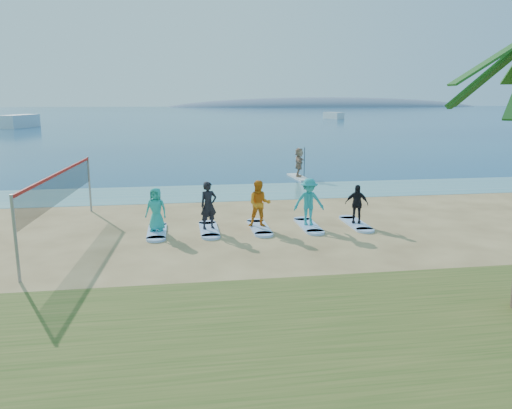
{
  "coord_description": "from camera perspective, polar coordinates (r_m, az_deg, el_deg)",
  "views": [
    {
      "loc": [
        -2.05,
        -16.28,
        5.04
      ],
      "look_at": [
        0.85,
        2.0,
        1.1
      ],
      "focal_mm": 35.0,
      "sensor_mm": 36.0,
      "label": 1
    }
  ],
  "objects": [
    {
      "name": "paddleboard",
      "position": [
        32.3,
        4.91,
        3.1
      ],
      "size": [
        0.92,
        3.04,
        0.12
      ],
      "primitive_type": "cube",
      "rotation": [
        0.0,
        0.0,
        0.07
      ],
      "color": "silver",
      "rests_on": "ground"
    },
    {
      "name": "paddleboarder",
      "position": [
        32.16,
        4.94,
        4.83
      ],
      "size": [
        1.01,
        1.79,
        1.84
      ],
      "primitive_type": "imported",
      "rotation": [
        0.0,
        0.0,
        1.28
      ],
      "color": "tan",
      "rests_on": "paddleboard"
    },
    {
      "name": "surfboard_2",
      "position": [
        19.72,
        0.4,
        -2.65
      ],
      "size": [
        0.7,
        2.2,
        0.09
      ],
      "primitive_type": "cube",
      "color": "#9EBEF5",
      "rests_on": "ground"
    },
    {
      "name": "student_0",
      "position": [
        19.29,
        -11.36,
        -0.55
      ],
      "size": [
        0.93,
        0.75,
        1.66
      ],
      "primitive_type": "imported",
      "rotation": [
        0.0,
        0.0,
        -0.31
      ],
      "color": "teal",
      "rests_on": "surfboard_0"
    },
    {
      "name": "student_4",
      "position": [
        20.55,
        11.43,
        0.08
      ],
      "size": [
        0.99,
        0.67,
        1.57
      ],
      "primitive_type": "imported",
      "rotation": [
        0.0,
        0.0,
        -0.35
      ],
      "color": "black",
      "rests_on": "surfboard_4"
    },
    {
      "name": "ocean",
      "position": [
        176.36,
        -8.49,
        10.25
      ],
      "size": [
        600.0,
        600.0,
        0.0
      ],
      "primitive_type": "plane",
      "color": "navy",
      "rests_on": "ground"
    },
    {
      "name": "surfboard_0",
      "position": [
        19.49,
        -11.25,
        -3.07
      ],
      "size": [
        0.7,
        2.2,
        0.09
      ],
      "primitive_type": "cube",
      "color": "#9EBEF5",
      "rests_on": "ground"
    },
    {
      "name": "student_3",
      "position": [
        19.91,
        6.06,
        0.32
      ],
      "size": [
        1.25,
        0.76,
        1.87
      ],
      "primitive_type": "imported",
      "rotation": [
        0.0,
        0.0,
        -0.06
      ],
      "color": "teal",
      "rests_on": "surfboard_3"
    },
    {
      "name": "surfboard_1",
      "position": [
        19.51,
        -5.39,
        -2.87
      ],
      "size": [
        0.7,
        2.2,
        0.09
      ],
      "primitive_type": "cube",
      "color": "#9EBEF5",
      "rests_on": "ground"
    },
    {
      "name": "boat_offshore_b",
      "position": [
        129.74,
        8.84,
        9.65
      ],
      "size": [
        3.73,
        6.94,
        1.64
      ],
      "primitive_type": "cube",
      "rotation": [
        0.0,
        0.0,
        0.26
      ],
      "color": "silver",
      "rests_on": "ground"
    },
    {
      "name": "boat_offshore_a",
      "position": [
        98.67,
        -25.28,
        7.96
      ],
      "size": [
        4.78,
        9.16,
        2.24
      ],
      "primitive_type": "cube",
      "rotation": [
        0.0,
        0.0,
        -0.26
      ],
      "color": "silver",
      "rests_on": "ground"
    },
    {
      "name": "ground",
      "position": [
        17.16,
        -1.76,
        -5.06
      ],
      "size": [
        600.0,
        600.0,
        0.0
      ],
      "primitive_type": "plane",
      "color": "tan",
      "rests_on": "ground"
    },
    {
      "name": "shallow_water",
      "position": [
        27.32,
        -4.56,
        1.37
      ],
      "size": [
        600.0,
        600.0,
        0.0
      ],
      "primitive_type": "plane",
      "color": "teal",
      "rests_on": "ground"
    },
    {
      "name": "student_2",
      "position": [
        19.5,
        0.4,
        0.09
      ],
      "size": [
        0.99,
        0.83,
        1.84
      ],
      "primitive_type": "imported",
      "rotation": [
        0.0,
        0.0,
        -0.16
      ],
      "color": "orange",
      "rests_on": "surfboard_2"
    },
    {
      "name": "student_1",
      "position": [
        19.28,
        -5.45,
        -0.1
      ],
      "size": [
        0.78,
        0.65,
        1.84
      ],
      "primitive_type": "imported",
      "rotation": [
        0.0,
        0.0,
        0.36
      ],
      "color": "black",
      "rests_on": "surfboard_1"
    },
    {
      "name": "island_ridge",
      "position": [
        330.87,
        8.19,
        11.02
      ],
      "size": [
        220.0,
        56.0,
        18.0
      ],
      "primitive_type": "ellipsoid",
      "color": "slate",
      "rests_on": "ground"
    },
    {
      "name": "volleyball_net",
      "position": [
        19.34,
        -21.49,
        1.85
      ],
      "size": [
        0.62,
        9.07,
        2.5
      ],
      "rotation": [
        0.0,
        0.0,
        -0.06
      ],
      "color": "gray",
      "rests_on": "ground"
    },
    {
      "name": "surfboard_4",
      "position": [
        20.73,
        11.33,
        -2.16
      ],
      "size": [
        0.7,
        2.2,
        0.09
      ],
      "primitive_type": "cube",
      "color": "#9EBEF5",
      "rests_on": "ground"
    },
    {
      "name": "surfboard_3",
      "position": [
        20.14,
        6.0,
        -2.41
      ],
      "size": [
        0.7,
        2.2,
        0.09
      ],
      "primitive_type": "cube",
      "color": "#9EBEF5",
      "rests_on": "ground"
    }
  ]
}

